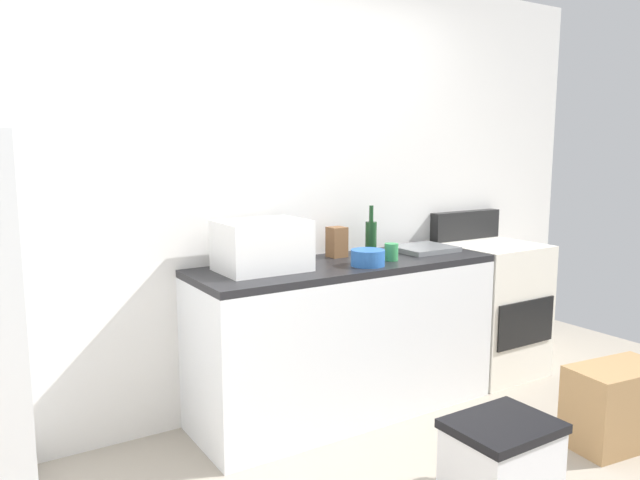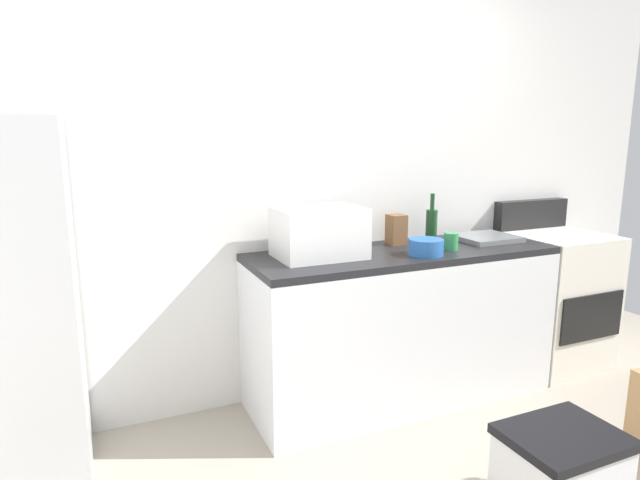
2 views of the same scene
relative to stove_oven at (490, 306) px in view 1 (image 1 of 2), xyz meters
name	(u,v)px [view 1 (image 1 of 2)]	position (x,y,z in m)	size (l,w,h in m)	color
wall_back	(270,191)	(-1.52, 0.34, 0.83)	(5.00, 0.10, 2.60)	silver
kitchen_counter	(345,338)	(-1.22, -0.01, -0.02)	(1.80, 0.60, 0.90)	silver
stove_oven	(490,306)	(0.00, 0.00, 0.00)	(0.60, 0.61, 1.10)	silver
microwave	(262,246)	(-1.73, 0.04, 0.57)	(0.46, 0.34, 0.27)	white
sink_basin	(423,249)	(-0.59, 0.04, 0.45)	(0.36, 0.32, 0.03)	slate
wine_bottle	(371,236)	(-0.93, 0.13, 0.54)	(0.07, 0.07, 0.30)	#193F1E
coffee_mug	(391,252)	(-0.97, -0.11, 0.48)	(0.08, 0.08, 0.10)	#338C4C
knife_block	(337,242)	(-1.17, 0.16, 0.52)	(0.10, 0.10, 0.18)	brown
mixing_bowl	(368,258)	(-1.18, -0.16, 0.48)	(0.19, 0.19, 0.09)	#2659A5
cardboard_box_large	(617,405)	(-0.25, -1.11, -0.25)	(0.53, 0.29, 0.43)	#A37A4C
storage_bin	(501,462)	(-1.18, -1.16, -0.27)	(0.46, 0.36, 0.38)	silver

